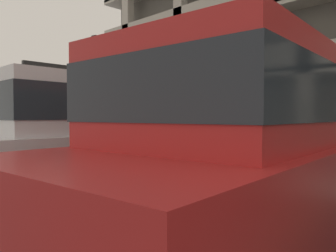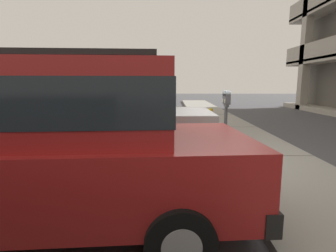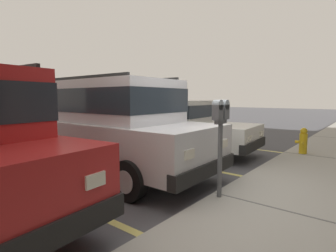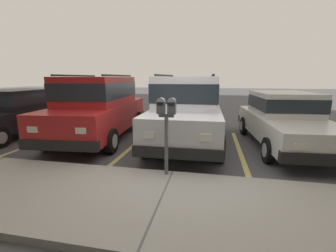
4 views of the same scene
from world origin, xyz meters
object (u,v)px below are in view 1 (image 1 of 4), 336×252
(parking_meter_near, at_px, (201,124))
(fire_hydrant, at_px, (102,146))
(silver_suv, at_px, (90,135))
(red_sedan, at_px, (13,143))
(dark_hatchback, at_px, (247,146))

(parking_meter_near, height_order, fire_hydrant, parking_meter_near)
(silver_suv, bearing_deg, parking_meter_near, 86.48)
(red_sedan, distance_m, parking_meter_near, 4.07)
(silver_suv, height_order, red_sedan, silver_suv)
(dark_hatchback, bearing_deg, fire_hydrant, 152.12)
(silver_suv, bearing_deg, dark_hatchback, -0.88)
(silver_suv, distance_m, dark_hatchback, 2.87)
(red_sedan, xyz_separation_m, parking_meter_near, (2.85, 2.88, 0.40))
(dark_hatchback, height_order, parking_meter_near, dark_hatchback)
(red_sedan, xyz_separation_m, fire_hydrant, (-1.39, 3.18, -0.36))
(parking_meter_near, bearing_deg, red_sedan, -134.75)
(red_sedan, distance_m, dark_hatchback, 5.63)
(silver_suv, distance_m, fire_hydrant, 5.12)
(silver_suv, xyz_separation_m, fire_hydrant, (-4.13, 2.96, -0.62))
(silver_suv, height_order, dark_hatchback, same)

